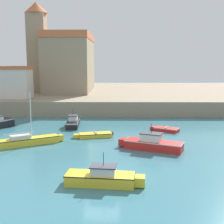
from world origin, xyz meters
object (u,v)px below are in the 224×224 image
object	(u,v)px
dinghy_yellow_1	(94,135)
church	(67,61)
sailboat_yellow_5	(28,141)
dinghy_red_6	(166,129)
motorboat_black_0	(73,122)
motorboat_red_2	(152,143)
harbor_shed_mid_row	(11,82)
motorboat_yellow_7	(103,177)

from	to	relation	value
dinghy_yellow_1	church	size ratio (longest dim) A/B	0.24
sailboat_yellow_5	dinghy_red_6	xyz separation A→B (m)	(14.54, 6.23, -0.20)
motorboat_black_0	dinghy_red_6	distance (m)	11.56
motorboat_red_2	church	distance (m)	37.14
church	sailboat_yellow_5	bearing A→B (deg)	-88.28
sailboat_yellow_5	harbor_shed_mid_row	bearing A→B (deg)	111.91
motorboat_black_0	sailboat_yellow_5	size ratio (longest dim) A/B	0.79
motorboat_black_0	harbor_shed_mid_row	world-z (taller)	harbor_shed_mid_row
motorboat_red_2	dinghy_red_6	distance (m)	8.07
sailboat_yellow_5	dinghy_red_6	bearing A→B (deg)	23.19
dinghy_red_6	church	world-z (taller)	church
motorboat_black_0	dinghy_red_6	world-z (taller)	motorboat_black_0
motorboat_black_0	motorboat_yellow_7	distance (m)	19.25
motorboat_yellow_7	church	world-z (taller)	church
dinghy_yellow_1	motorboat_red_2	size ratio (longest dim) A/B	0.71
motorboat_black_0	dinghy_yellow_1	bearing A→B (deg)	-61.41
motorboat_red_2	sailboat_yellow_5	size ratio (longest dim) A/B	0.95
motorboat_black_0	motorboat_red_2	size ratio (longest dim) A/B	0.83
motorboat_yellow_7	motorboat_black_0	bearing A→B (deg)	103.49
motorboat_black_0	motorboat_yellow_7	size ratio (longest dim) A/B	0.94
dinghy_yellow_1	motorboat_yellow_7	size ratio (longest dim) A/B	0.80
motorboat_black_0	church	world-z (taller)	church
motorboat_red_2	sailboat_yellow_5	distance (m)	12.11
motorboat_yellow_7	motorboat_red_2	bearing A→B (deg)	63.17
harbor_shed_mid_row	dinghy_yellow_1	bearing A→B (deg)	-49.93
motorboat_black_0	motorboat_yellow_7	bearing A→B (deg)	-76.51
motorboat_yellow_7	dinghy_red_6	bearing A→B (deg)	67.18
church	dinghy_red_6	bearing A→B (deg)	-59.47
sailboat_yellow_5	motorboat_yellow_7	bearing A→B (deg)	-51.64
church	harbor_shed_mid_row	size ratio (longest dim) A/B	2.73
motorboat_yellow_7	harbor_shed_mid_row	bearing A→B (deg)	117.80
sailboat_yellow_5	harbor_shed_mid_row	xyz separation A→B (m)	(-8.34, 20.74, 4.36)
motorboat_black_0	dinghy_yellow_1	distance (m)	6.39
sailboat_yellow_5	motorboat_yellow_7	size ratio (longest dim) A/B	1.19
motorboat_black_0	church	distance (m)	25.21
dinghy_yellow_1	motorboat_red_2	world-z (taller)	motorboat_red_2
motorboat_black_0	dinghy_yellow_1	size ratio (longest dim) A/B	1.17
motorboat_red_2	harbor_shed_mid_row	size ratio (longest dim) A/B	0.92
motorboat_red_2	dinghy_red_6	world-z (taller)	motorboat_red_2
motorboat_red_2	harbor_shed_mid_row	bearing A→B (deg)	132.57
sailboat_yellow_5	dinghy_red_6	distance (m)	15.81
dinghy_red_6	motorboat_yellow_7	size ratio (longest dim) A/B	0.64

